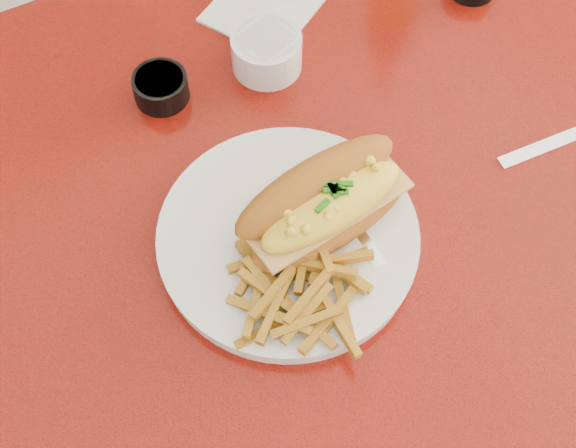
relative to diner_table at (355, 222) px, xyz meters
name	(u,v)px	position (x,y,z in m)	size (l,w,h in m)	color
ground	(333,380)	(0.00, 0.00, -0.61)	(8.00, 8.00, 0.00)	silver
diner_table	(355,222)	(0.00, 0.00, 0.00)	(1.23, 0.83, 0.77)	red
booth_bench_far	(151,1)	(0.00, 0.81, -0.32)	(1.20, 0.51, 0.90)	#960E0A
dinner_plate	(288,238)	(-0.13, -0.07, 0.17)	(0.33, 0.33, 0.02)	silver
mac_hoagie	(325,203)	(-0.09, -0.07, 0.22)	(0.20, 0.12, 0.08)	#AA611B
fries_pile	(300,285)	(-0.15, -0.13, 0.20)	(0.11, 0.10, 0.03)	#C38921
fork	(338,199)	(-0.07, -0.05, 0.18)	(0.02, 0.17, 0.00)	silver
gravy_ramekin	(267,51)	(-0.04, 0.16, 0.19)	(0.09, 0.09, 0.05)	silver
sauce_cup_left	(161,86)	(-0.17, 0.17, 0.18)	(0.07, 0.07, 0.03)	black
paper_napkin	(262,9)	(-0.01, 0.24, 0.16)	(0.12, 0.12, 0.00)	white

